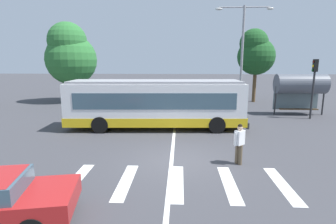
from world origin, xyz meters
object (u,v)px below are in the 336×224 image
(parked_car_charcoal, at_px, (209,97))
(parked_car_black, at_px, (155,96))
(background_tree_left, at_px, (70,54))
(background_tree_right, at_px, (255,53))
(parked_car_blue, at_px, (183,97))
(city_transit_bus, at_px, (156,104))
(parked_car_teal, at_px, (127,97))
(twin_arm_street_lamp, at_px, (242,47))
(pedestrian_crossing_street, at_px, (239,142))
(traffic_light_far_corner, at_px, (314,79))
(bus_stop_shelter, at_px, (301,85))

(parked_car_charcoal, bearing_deg, parked_car_black, 178.51)
(background_tree_left, xyz_separation_m, background_tree_right, (19.02, 0.91, 0.18))
(parked_car_blue, bearing_deg, background_tree_left, 174.07)
(background_tree_right, bearing_deg, city_transit_bus, -128.25)
(parked_car_teal, bearing_deg, twin_arm_street_lamp, -13.34)
(city_transit_bus, bearing_deg, parked_car_charcoal, 66.01)
(parked_car_black, xyz_separation_m, background_tree_left, (-8.78, 0.84, 4.16))
(background_tree_left, height_order, background_tree_right, background_tree_left)
(twin_arm_street_lamp, bearing_deg, pedestrian_crossing_street, -102.32)
(traffic_light_far_corner, bearing_deg, city_transit_bus, -163.36)
(parked_car_black, xyz_separation_m, parked_car_blue, (2.83, -0.36, 0.00))
(parked_car_charcoal, xyz_separation_m, twin_arm_street_lamp, (2.38, -3.12, 4.65))
(city_transit_bus, distance_m, parked_car_teal, 9.91)
(parked_car_black, height_order, bus_stop_shelter, bus_stop_shelter)
(parked_car_charcoal, bearing_deg, background_tree_right, 21.30)
(background_tree_left, bearing_deg, city_transit_bus, -47.65)
(parked_car_black, xyz_separation_m, background_tree_right, (10.23, 1.75, 4.34))
(parked_car_charcoal, bearing_deg, pedestrian_crossing_street, -91.30)
(city_transit_bus, relative_size, parked_car_charcoal, 2.41)
(parked_car_blue, distance_m, background_tree_left, 12.40)
(parked_car_charcoal, distance_m, bus_stop_shelter, 8.43)
(background_tree_right, bearing_deg, bus_stop_shelter, -74.85)
(parked_car_blue, bearing_deg, background_tree_right, 15.94)
(parked_car_black, relative_size, parked_car_blue, 1.00)
(bus_stop_shelter, bearing_deg, parked_car_blue, 153.29)
(city_transit_bus, bearing_deg, bus_stop_shelter, 24.02)
(parked_car_blue, height_order, traffic_light_far_corner, traffic_light_far_corner)
(parked_car_blue, bearing_deg, traffic_light_far_corner, -33.23)
(traffic_light_far_corner, bearing_deg, parked_car_teal, 158.91)
(twin_arm_street_lamp, xyz_separation_m, background_tree_left, (-16.54, 4.10, -0.49))
(traffic_light_far_corner, bearing_deg, parked_car_black, 151.91)
(twin_arm_street_lamp, bearing_deg, parked_car_blue, 149.57)
(parked_car_charcoal, xyz_separation_m, background_tree_right, (4.85, 1.89, 4.34))
(parked_car_charcoal, bearing_deg, bus_stop_shelter, -36.07)
(city_transit_bus, xyz_separation_m, pedestrian_crossing_street, (4.00, -5.85, -0.62))
(city_transit_bus, relative_size, background_tree_right, 1.50)
(bus_stop_shelter, bearing_deg, city_transit_bus, -155.98)
(parked_car_teal, height_order, parked_car_black, same)
(pedestrian_crossing_street, height_order, background_tree_right, background_tree_right)
(city_transit_bus, xyz_separation_m, parked_car_teal, (-3.73, 9.15, -0.82))
(parked_car_charcoal, distance_m, twin_arm_street_lamp, 6.08)
(traffic_light_far_corner, distance_m, twin_arm_street_lamp, 6.12)
(city_transit_bus, distance_m, traffic_light_far_corner, 11.83)
(parked_car_black, xyz_separation_m, bus_stop_shelter, (12.06, -5.01, 1.65))
(city_transit_bus, height_order, traffic_light_far_corner, traffic_light_far_corner)
(bus_stop_shelter, bearing_deg, background_tree_right, 105.15)
(parked_car_blue, distance_m, traffic_light_far_corner, 11.51)
(parked_car_charcoal, height_order, twin_arm_street_lamp, twin_arm_street_lamp)
(parked_car_teal, bearing_deg, background_tree_right, 11.06)
(parked_car_blue, distance_m, bus_stop_shelter, 10.46)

